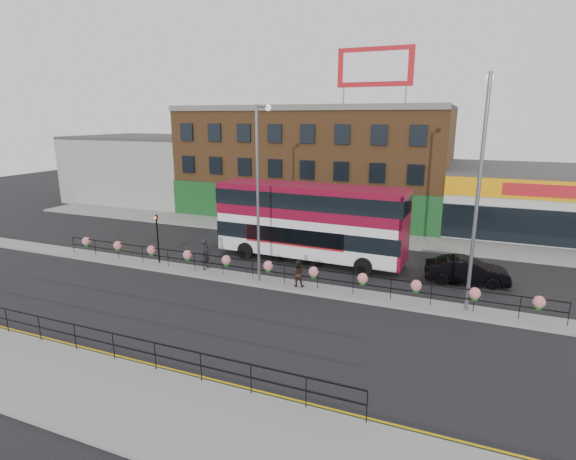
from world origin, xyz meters
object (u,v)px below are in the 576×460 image
at_px(car, 467,271).
at_px(pedestrian_a, 206,254).
at_px(lamp_column_east, 480,175).
at_px(pedestrian_b, 298,273).
at_px(lamp_column_west, 259,179).
at_px(double_decker_bus, 310,215).

distance_m(car, pedestrian_a, 15.59).
height_order(car, lamp_column_east, lamp_column_east).
height_order(pedestrian_b, lamp_column_west, lamp_column_west).
bearing_deg(car, lamp_column_west, 102.78).
distance_m(double_decker_bus, pedestrian_b, 5.68).
xyz_separation_m(car, lamp_column_west, (-11.12, -4.27, 5.25)).
xyz_separation_m(double_decker_bus, lamp_column_east, (9.92, -4.61, 3.65)).
bearing_deg(double_decker_bus, car, -3.43).
relative_size(double_decker_bus, pedestrian_a, 6.61).
xyz_separation_m(double_decker_bus, pedestrian_b, (1.10, -5.11, -2.22)).
height_order(pedestrian_a, lamp_column_west, lamp_column_west).
xyz_separation_m(double_decker_bus, car, (9.81, -0.59, -2.37)).
relative_size(car, pedestrian_b, 3.15).
relative_size(car, lamp_column_east, 0.43).
bearing_deg(lamp_column_west, lamp_column_east, 1.27).
bearing_deg(lamp_column_east, pedestrian_a, 179.62).
xyz_separation_m(car, pedestrian_b, (-8.71, -4.52, 0.15)).
bearing_deg(lamp_column_east, pedestrian_b, -176.75).
bearing_deg(pedestrian_a, lamp_column_east, -90.20).
bearing_deg(pedestrian_a, car, -75.26).
height_order(car, pedestrian_b, pedestrian_b).
bearing_deg(pedestrian_a, lamp_column_west, -94.87).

